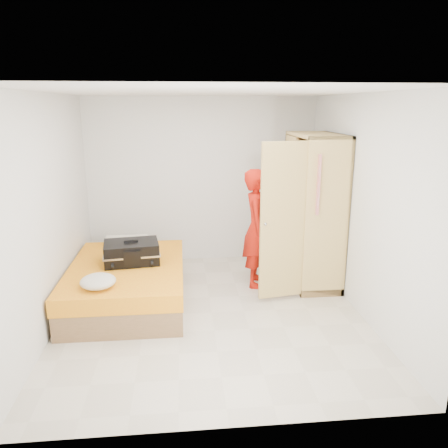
{
  "coord_description": "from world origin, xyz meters",
  "views": [
    {
      "loc": [
        -0.33,
        -4.88,
        2.45
      ],
      "look_at": [
        0.2,
        0.46,
        1.0
      ],
      "focal_mm": 35.0,
      "sensor_mm": 36.0,
      "label": 1
    }
  ],
  "objects": [
    {
      "name": "bed",
      "position": [
        -1.05,
        0.44,
        0.25
      ],
      "size": [
        1.42,
        2.02,
        0.5
      ],
      "color": "olive",
      "rests_on": "ground"
    },
    {
      "name": "room",
      "position": [
        0.0,
        0.0,
        1.3
      ],
      "size": [
        4.0,
        4.02,
        2.6
      ],
      "color": "beige",
      "rests_on": "ground"
    },
    {
      "name": "wardrobe",
      "position": [
        1.45,
        0.85,
        1.0
      ],
      "size": [
        1.16,
        1.28,
        2.1
      ],
      "color": "#D7B469",
      "rests_on": "ground"
    },
    {
      "name": "suitcase",
      "position": [
        -0.99,
        0.53,
        0.63
      ],
      "size": [
        0.76,
        0.6,
        0.3
      ],
      "rotation": [
        0.0,
        0.0,
        0.13
      ],
      "color": "black",
      "rests_on": "bed"
    },
    {
      "name": "pillow",
      "position": [
        -1.15,
        1.29,
        0.55
      ],
      "size": [
        0.6,
        0.32,
        0.11
      ],
      "primitive_type": "cube",
      "rotation": [
        0.0,
        0.0,
        0.02
      ],
      "color": "beige",
      "rests_on": "bed"
    },
    {
      "name": "round_cushion",
      "position": [
        -1.28,
        -0.27,
        0.57
      ],
      "size": [
        0.39,
        0.39,
        0.15
      ],
      "primitive_type": "ellipsoid",
      "color": "beige",
      "rests_on": "bed"
    },
    {
      "name": "person",
      "position": [
        0.7,
        0.85,
        0.82
      ],
      "size": [
        0.52,
        0.67,
        1.64
      ],
      "primitive_type": "imported",
      "rotation": [
        0.0,
        0.0,
        1.35
      ],
      "color": "red",
      "rests_on": "ground"
    }
  ]
}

